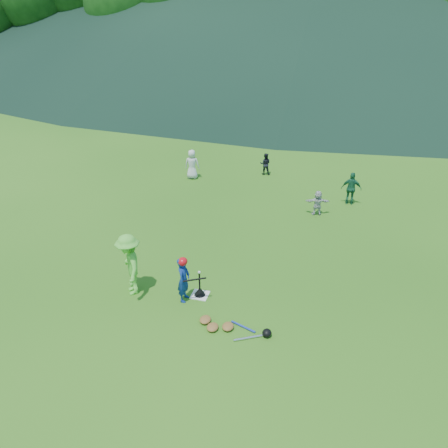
% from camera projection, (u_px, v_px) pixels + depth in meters
% --- Properties ---
extents(ground, '(120.00, 120.00, 0.00)m').
position_uv_depth(ground, '(200.00, 295.00, 11.68)').
color(ground, '#285B14').
rests_on(ground, ground).
extents(home_plate, '(0.45, 0.45, 0.02)m').
position_uv_depth(home_plate, '(200.00, 295.00, 11.68)').
color(home_plate, silver).
rests_on(home_plate, ground).
extents(baseball, '(0.08, 0.08, 0.08)m').
position_uv_depth(baseball, '(199.00, 272.00, 11.34)').
color(baseball, white).
rests_on(baseball, batting_tee).
extents(batter_child, '(0.30, 0.46, 1.26)m').
position_uv_depth(batter_child, '(184.00, 280.00, 11.24)').
color(batter_child, navy).
rests_on(batter_child, ground).
extents(adult_coach, '(1.15, 1.29, 1.73)m').
position_uv_depth(adult_coach, '(129.00, 265.00, 11.43)').
color(adult_coach, '#5BC439').
rests_on(adult_coach, ground).
extents(fielder_a, '(0.67, 0.47, 1.29)m').
position_uv_depth(fielder_a, '(192.00, 164.00, 18.99)').
color(fielder_a, silver).
rests_on(fielder_a, ground).
extents(fielder_b, '(0.52, 0.43, 0.99)m').
position_uv_depth(fielder_b, '(265.00, 164.00, 19.48)').
color(fielder_b, black).
rests_on(fielder_b, ground).
extents(fielder_c, '(0.75, 0.32, 1.27)m').
position_uv_depth(fielder_c, '(351.00, 189.00, 16.59)').
color(fielder_c, '#1B5C3B').
rests_on(fielder_c, ground).
extents(fielder_d, '(0.90, 0.44, 0.93)m').
position_uv_depth(fielder_d, '(318.00, 203.00, 15.83)').
color(fielder_d, '#B9B9B9').
rests_on(fielder_d, ground).
extents(batting_tee, '(0.30, 0.30, 0.68)m').
position_uv_depth(batting_tee, '(200.00, 291.00, 11.62)').
color(batting_tee, black).
rests_on(batting_tee, home_plate).
extents(batter_gear, '(0.71, 0.32, 0.62)m').
position_uv_depth(batter_gear, '(184.00, 263.00, 10.99)').
color(batter_gear, red).
rests_on(batter_gear, ground).
extents(equipment_pile, '(1.80, 0.69, 0.19)m').
position_uv_depth(equipment_pile, '(228.00, 327.00, 10.46)').
color(equipment_pile, olive).
rests_on(equipment_pile, ground).
extents(outfield_fence, '(70.07, 0.08, 1.33)m').
position_uv_depth(outfield_fence, '(305.00, 87.00, 35.38)').
color(outfield_fence, gray).
rests_on(outfield_fence, ground).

